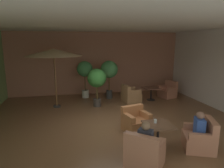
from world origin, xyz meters
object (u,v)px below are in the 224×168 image
object	(u,v)px
armchair_front_right_east	(131,96)
potted_tree_left_corner	(85,71)
armchair_front_left_north	(144,154)
cafe_table_front_right	(151,91)
potted_tree_mid_right	(109,71)
armchair_front_left_south	(136,122)
cafe_table_front_left	(158,129)
potted_tree_mid_left	(97,80)
patio_umbrella_tall_red	(54,53)
patron_by_window	(200,125)
patron_blue_shirt	(145,136)
armchair_front_left_east	(200,138)
iced_drink_cup	(155,121)
armchair_front_right_north	(168,91)

from	to	relation	value
armchair_front_right_east	potted_tree_left_corner	world-z (taller)	potted_tree_left_corner
armchair_front_left_north	cafe_table_front_right	xyz separation A→B (m)	(2.39, 5.31, 0.17)
cafe_table_front_right	potted_tree_left_corner	world-z (taller)	potted_tree_left_corner
armchair_front_right_east	potted_tree_mid_right	world-z (taller)	potted_tree_mid_right
armchair_front_left_south	cafe_table_front_right	size ratio (longest dim) A/B	1.16
cafe_table_front_left	cafe_table_front_right	xyz separation A→B (m)	(1.65, 4.45, 0.00)
potted_tree_left_corner	potted_tree_mid_right	world-z (taller)	potted_tree_mid_right
cafe_table_front_right	armchair_front_right_east	world-z (taller)	armchair_front_right_east
cafe_table_front_left	potted_tree_mid_left	distance (m)	4.23
cafe_table_front_left	potted_tree_left_corner	size ratio (longest dim) A/B	0.40
armchair_front_right_east	potted_tree_mid_right	bearing A→B (deg)	133.02
armchair_front_left_south	patio_umbrella_tall_red	world-z (taller)	patio_umbrella_tall_red
potted_tree_mid_left	potted_tree_mid_right	size ratio (longest dim) A/B	0.88
cafe_table_front_left	armchair_front_left_north	distance (m)	1.14
armchair_front_left_north	cafe_table_front_right	world-z (taller)	armchair_front_left_north
patron_by_window	potted_tree_mid_right	bearing A→B (deg)	103.87
armchair_front_left_north	potted_tree_left_corner	size ratio (longest dim) A/B	0.55
potted_tree_mid_right	patron_blue_shirt	size ratio (longest dim) A/B	2.99
potted_tree_left_corner	potted_tree_mid_right	distance (m)	1.28
armchair_front_left_south	armchair_front_left_east	bearing A→B (deg)	-48.37
potted_tree_left_corner	potted_tree_mid_left	bearing A→B (deg)	-75.95
patio_umbrella_tall_red	patron_blue_shirt	size ratio (longest dim) A/B	3.98
iced_drink_cup	patron_by_window	bearing A→B (deg)	-25.27
armchair_front_left_south	potted_tree_mid_left	size ratio (longest dim) A/B	0.55
potted_tree_mid_left	iced_drink_cup	bearing A→B (deg)	-73.64
potted_tree_mid_right	armchair_front_left_south	bearing A→B (deg)	-88.74
potted_tree_mid_right	patron_by_window	xyz separation A→B (m)	(1.39, -5.62, -0.76)
iced_drink_cup	armchair_front_right_east	bearing A→B (deg)	82.32
cafe_table_front_right	patron_by_window	size ratio (longest dim) A/B	1.23
armchair_front_left_east	armchair_front_right_east	bearing A→B (deg)	96.68
patron_blue_shirt	armchair_front_left_north	bearing A→B (deg)	-130.57
patio_umbrella_tall_red	potted_tree_left_corner	size ratio (longest dim) A/B	1.35
cafe_table_front_left	armchair_front_left_north	world-z (taller)	armchair_front_left_north
patio_umbrella_tall_red	potted_tree_mid_left	size ratio (longest dim) A/B	1.50
armchair_front_left_east	patio_umbrella_tall_red	bearing A→B (deg)	131.02
armchair_front_right_north	iced_drink_cup	bearing A→B (deg)	-120.92
armchair_front_left_north	armchair_front_right_north	size ratio (longest dim) A/B	1.11
armchair_front_left_east	iced_drink_cup	xyz separation A→B (m)	(-1.11, 0.52, 0.39)
cafe_table_front_left	iced_drink_cup	xyz separation A→B (m)	(-0.05, 0.10, 0.21)
patron_blue_shirt	patio_umbrella_tall_red	bearing A→B (deg)	114.33
armchair_front_left_north	patron_blue_shirt	size ratio (longest dim) A/B	1.63
patio_umbrella_tall_red	armchair_front_left_east	bearing A→B (deg)	-48.98
potted_tree_left_corner	patron_by_window	size ratio (longest dim) A/B	2.90
armchair_front_left_east	cafe_table_front_left	bearing A→B (deg)	158.53
patio_umbrella_tall_red	armchair_front_right_north	bearing A→B (deg)	5.22
cafe_table_front_right	iced_drink_cup	size ratio (longest dim) A/B	7.58
armchair_front_right_north	patron_blue_shirt	world-z (taller)	patron_blue_shirt
potted_tree_mid_left	iced_drink_cup	distance (m)	4.09
patron_blue_shirt	cafe_table_front_right	bearing A→B (deg)	65.88
armchair_front_right_north	iced_drink_cup	size ratio (longest dim) A/B	8.88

